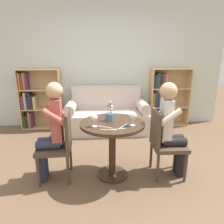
{
  "coord_description": "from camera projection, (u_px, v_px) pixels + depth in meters",
  "views": [
    {
      "loc": [
        -0.15,
        -2.35,
        1.57
      ],
      "look_at": [
        0.0,
        0.05,
        0.87
      ],
      "focal_mm": 32.0,
      "sensor_mm": 36.0,
      "label": 1
    }
  ],
  "objects": [
    {
      "name": "ground_plane",
      "position": [
        112.0,
        175.0,
        2.7
      ],
      "size": [
        16.0,
        16.0,
        0.0
      ],
      "primitive_type": "plane",
      "color": "brown"
    },
    {
      "name": "back_wall",
      "position": [
        106.0,
        65.0,
        4.36
      ],
      "size": [
        5.2,
        0.05,
        2.7
      ],
      "color": "silver",
      "rests_on": "ground_plane"
    },
    {
      "name": "round_table",
      "position": [
        112.0,
        136.0,
        2.54
      ],
      "size": [
        0.81,
        0.81,
        0.75
      ],
      "color": "#382619",
      "rests_on": "ground_plane"
    },
    {
      "name": "couch",
      "position": [
        107.0,
        116.0,
        4.25
      ],
      "size": [
        1.71,
        0.8,
        0.92
      ],
      "color": "beige",
      "rests_on": "ground_plane"
    },
    {
      "name": "bookshelf_left",
      "position": [
        36.0,
        100.0,
        4.32
      ],
      "size": [
        0.86,
        0.28,
        1.28
      ],
      "color": "tan",
      "rests_on": "ground_plane"
    },
    {
      "name": "bookshelf_right",
      "position": [
        164.0,
        98.0,
        4.49
      ],
      "size": [
        0.86,
        0.28,
        1.28
      ],
      "color": "tan",
      "rests_on": "ground_plane"
    },
    {
      "name": "chair_left",
      "position": [
        60.0,
        143.0,
        2.52
      ],
      "size": [
        0.44,
        0.44,
        0.9
      ],
      "rotation": [
        0.0,
        0.0,
        -1.52
      ],
      "color": "#473828",
      "rests_on": "ground_plane"
    },
    {
      "name": "chair_right",
      "position": [
        164.0,
        141.0,
        2.59
      ],
      "size": [
        0.43,
        0.43,
        0.9
      ],
      "rotation": [
        0.0,
        0.0,
        1.55
      ],
      "color": "#473828",
      "rests_on": "ground_plane"
    },
    {
      "name": "person_left",
      "position": [
        51.0,
        130.0,
        2.46
      ],
      "size": [
        0.43,
        0.35,
        1.26
      ],
      "rotation": [
        0.0,
        0.0,
        -1.52
      ],
      "color": "#282D47",
      "rests_on": "ground_plane"
    },
    {
      "name": "person_right",
      "position": [
        171.0,
        127.0,
        2.54
      ],
      "size": [
        0.42,
        0.34,
        1.25
      ],
      "rotation": [
        0.0,
        0.0,
        1.55
      ],
      "color": "black",
      "rests_on": "ground_plane"
    },
    {
      "name": "wine_glass_left",
      "position": [
        94.0,
        118.0,
        2.32
      ],
      "size": [
        0.09,
        0.09,
        0.15
      ],
      "color": "white",
      "rests_on": "round_table"
    },
    {
      "name": "wine_glass_right",
      "position": [
        133.0,
        116.0,
        2.35
      ],
      "size": [
        0.09,
        0.09,
        0.17
      ],
      "color": "white",
      "rests_on": "round_table"
    },
    {
      "name": "flower_vase",
      "position": [
        110.0,
        115.0,
        2.54
      ],
      "size": [
        0.11,
        0.11,
        0.25
      ],
      "color": "slate",
      "rests_on": "round_table"
    },
    {
      "name": "knife_left_setting",
      "position": [
        117.0,
        129.0,
        2.26
      ],
      "size": [
        0.19,
        0.03,
        0.0
      ],
      "color": "silver",
      "rests_on": "round_table"
    },
    {
      "name": "fork_left_setting",
      "position": [
        109.0,
        130.0,
        2.25
      ],
      "size": [
        0.19,
        0.04,
        0.0
      ],
      "color": "silver",
      "rests_on": "round_table"
    },
    {
      "name": "knife_right_setting",
      "position": [
        123.0,
        126.0,
        2.36
      ],
      "size": [
        0.12,
        0.16,
        0.0
      ],
      "color": "silver",
      "rests_on": "round_table"
    },
    {
      "name": "fork_right_setting",
      "position": [
        105.0,
        127.0,
        2.33
      ],
      "size": [
        0.17,
        0.1,
        0.0
      ],
      "color": "silver",
      "rests_on": "round_table"
    }
  ]
}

